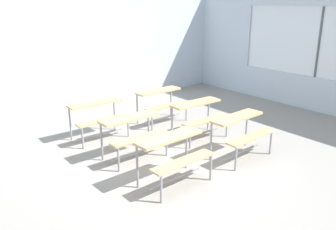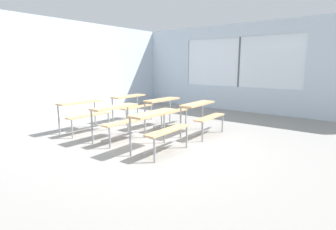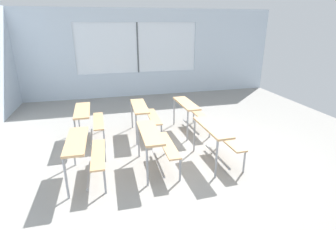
# 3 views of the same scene
# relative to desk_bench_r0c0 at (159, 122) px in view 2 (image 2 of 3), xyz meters

# --- Properties ---
(ground) EXTENTS (10.00, 9.00, 0.05)m
(ground) POSITION_rel_desk_bench_r0c0_xyz_m (0.20, 0.24, -0.59)
(ground) COLOR gray
(wall_back) EXTENTS (10.00, 0.12, 3.00)m
(wall_back) POSITION_rel_desk_bench_r0c0_xyz_m (0.20, 4.74, 0.94)
(wall_back) COLOR silver
(wall_back) RESTS_ON ground
(wall_right) EXTENTS (0.12, 9.00, 3.00)m
(wall_right) POSITION_rel_desk_bench_r0c0_xyz_m (5.20, 0.10, 0.88)
(wall_right) COLOR silver
(wall_right) RESTS_ON ground
(desk_bench_r0c0) EXTENTS (1.12, 0.63, 0.74)m
(desk_bench_r0c0) POSITION_rel_desk_bench_r0c0_xyz_m (0.00, 0.00, 0.00)
(desk_bench_r0c0) COLOR tan
(desk_bench_r0c0) RESTS_ON ground
(desk_bench_r0c1) EXTENTS (1.12, 0.64, 0.74)m
(desk_bench_r0c1) POSITION_rel_desk_bench_r0c0_xyz_m (1.54, 0.01, 0.00)
(desk_bench_r0c1) COLOR tan
(desk_bench_r0c1) RESTS_ON ground
(desk_bench_r1c0) EXTENTS (1.10, 0.59, 0.74)m
(desk_bench_r1c0) POSITION_rel_desk_bench_r0c0_xyz_m (0.04, 1.16, 0.00)
(desk_bench_r1c0) COLOR tan
(desk_bench_r1c0) RESTS_ON ground
(desk_bench_r1c1) EXTENTS (1.11, 0.61, 0.74)m
(desk_bench_r1c1) POSITION_rel_desk_bench_r0c0_xyz_m (1.58, 1.12, 0.00)
(desk_bench_r1c1) COLOR tan
(desk_bench_r1c1) RESTS_ON ground
(desk_bench_r2c0) EXTENTS (1.11, 0.60, 0.74)m
(desk_bench_r2c0) POSITION_rel_desk_bench_r0c0_xyz_m (-0.00, 2.37, 0.00)
(desk_bench_r2c0) COLOR tan
(desk_bench_r2c0) RESTS_ON ground
(desk_bench_r2c1) EXTENTS (1.11, 0.61, 0.74)m
(desk_bench_r2c1) POSITION_rel_desk_bench_r0c0_xyz_m (1.59, 2.38, 0.00)
(desk_bench_r2c1) COLOR tan
(desk_bench_r2c1) RESTS_ON ground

